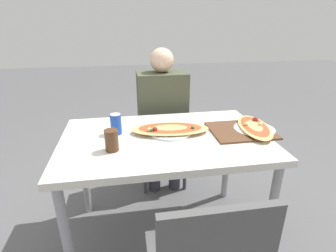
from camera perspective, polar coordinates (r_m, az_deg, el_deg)
name	(u,v)px	position (r m, az deg, el deg)	size (l,w,h in m)	color
ground_plane	(165,233)	(1.97, -0.55, -22.20)	(14.00, 14.00, 0.00)	#59595B
dining_table	(165,149)	(1.58, -0.64, -4.93)	(1.21, 0.77, 0.74)	silver
chair_far_seated	(161,126)	(2.29, -1.59, 0.00)	(0.40, 0.40, 0.89)	#4C4C4C
person_seated	(162,110)	(2.12, -1.21, 3.53)	(0.39, 0.28, 1.18)	#2D2D38
pizza_main	(170,129)	(1.59, 0.44, -0.74)	(0.49, 0.26, 0.05)	white
soda_can	(116,124)	(1.59, -11.26, 0.42)	(0.07, 0.07, 0.12)	#1E47B2
drink_glass	(112,140)	(1.40, -12.18, -3.08)	(0.07, 0.07, 0.12)	#4C2D19
serving_tray	(241,130)	(1.67, 15.55, -0.92)	(0.37, 0.31, 0.01)	brown
pizza_second	(254,127)	(1.71, 18.26, -0.26)	(0.25, 0.43, 0.06)	white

